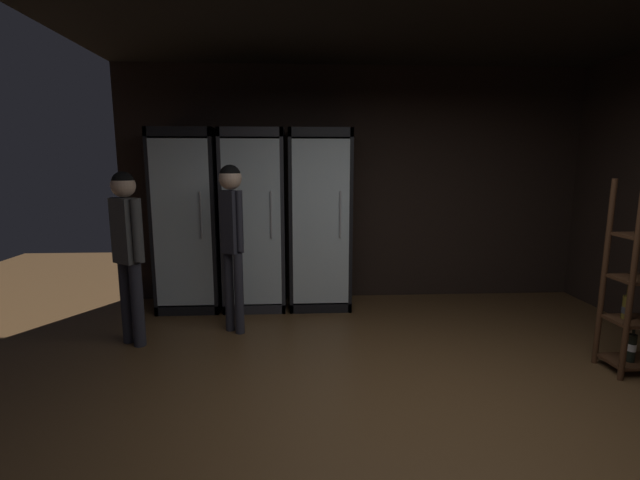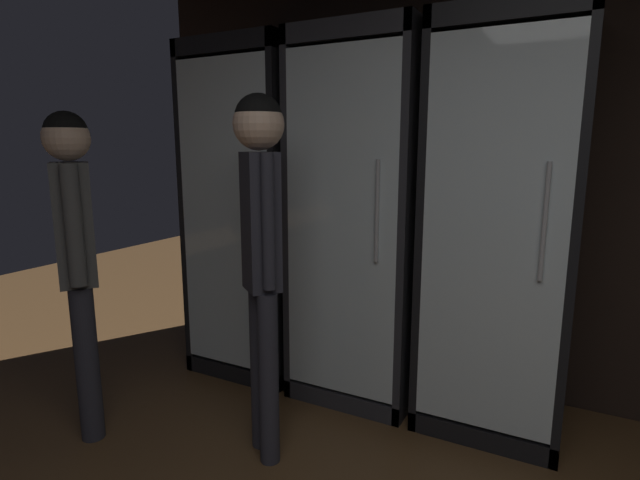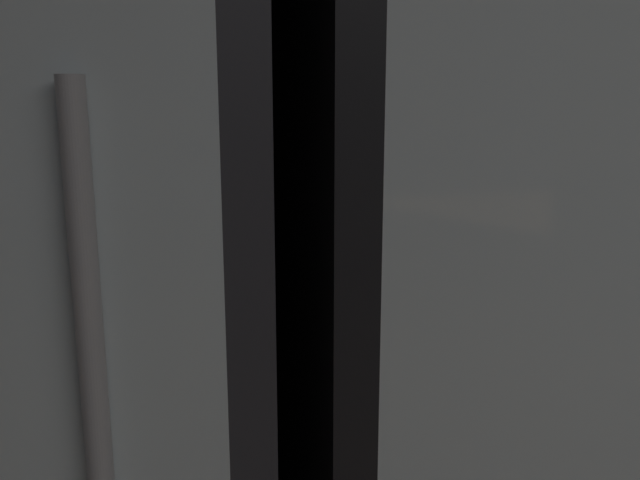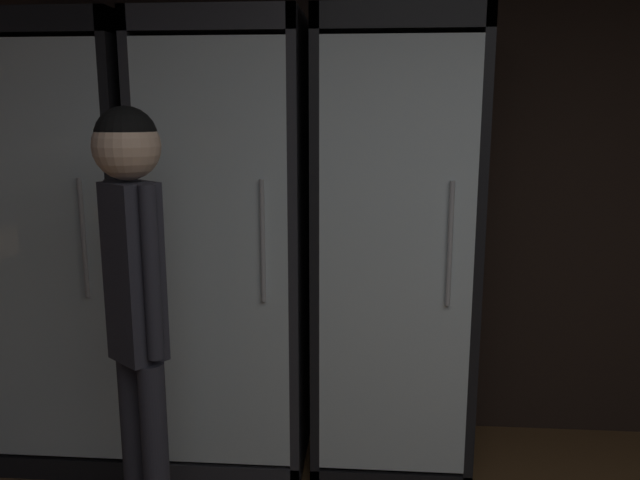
# 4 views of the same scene
# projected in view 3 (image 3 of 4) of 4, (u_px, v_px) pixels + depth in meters

# --- Properties ---
(cooler_center) EXTENTS (0.70, 0.66, 2.04)m
(cooler_center) POSITION_uv_depth(u_px,v_px,m) (499.00, 341.00, 0.99)
(cooler_center) COLOR black
(cooler_center) RESTS_ON ground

